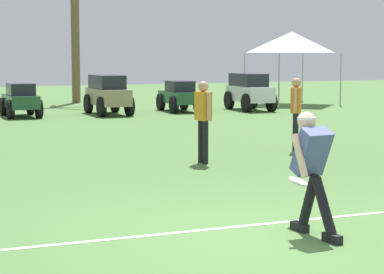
# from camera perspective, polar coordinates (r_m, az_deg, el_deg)

# --- Properties ---
(ground_plane) EXTENTS (80.00, 80.00, 0.00)m
(ground_plane) POSITION_cam_1_polar(r_m,az_deg,el_deg) (8.69, 4.95, -7.49)
(ground_plane) COLOR #4D783A
(field_line_paint) EXTENTS (25.11, 0.52, 0.01)m
(field_line_paint) POSITION_cam_1_polar(r_m,az_deg,el_deg) (9.09, 3.51, -6.82)
(field_line_paint) COLOR white
(field_line_paint) RESTS_ON ground_plane
(frisbee_thrower) EXTENTS (0.46, 1.12, 1.41)m
(frisbee_thrower) POSITION_cam_1_polar(r_m,az_deg,el_deg) (8.63, 9.11, -2.24)
(frisbee_thrower) COLOR black
(frisbee_thrower) RESTS_ON ground_plane
(frisbee_in_flight) EXTENTS (0.34, 0.34, 0.11)m
(frisbee_in_flight) POSITION_cam_1_polar(r_m,az_deg,el_deg) (9.23, 8.10, -3.38)
(frisbee_in_flight) COLOR white
(teammate_near_sideline) EXTENTS (0.23, 0.50, 1.56)m
(teammate_near_sideline) POSITION_cam_1_polar(r_m,az_deg,el_deg) (14.13, 0.86, 1.77)
(teammate_near_sideline) COLOR black
(teammate_near_sideline) RESTS_ON ground_plane
(teammate_midfield) EXTENTS (0.36, 0.44, 1.56)m
(teammate_midfield) POSITION_cam_1_polar(r_m,az_deg,el_deg) (16.02, 7.92, 2.26)
(teammate_midfield) COLOR black
(teammate_midfield) RESTS_ON ground_plane
(parked_car_slot_d) EXTENTS (1.13, 2.22, 1.10)m
(parked_car_slot_d) POSITION_cam_1_polar(r_m,az_deg,el_deg) (25.16, -12.93, 2.79)
(parked_car_slot_d) COLOR #235133
(parked_car_slot_d) RESTS_ON ground_plane
(parked_car_slot_e) EXTENTS (1.18, 2.42, 1.34)m
(parked_car_slot_e) POSITION_cam_1_polar(r_m,az_deg,el_deg) (25.63, -6.43, 3.33)
(parked_car_slot_e) COLOR #998466
(parked_car_slot_e) RESTS_ON ground_plane
(parked_car_slot_f) EXTENTS (1.23, 2.26, 1.10)m
(parked_car_slot_f) POSITION_cam_1_polar(r_m,az_deg,el_deg) (26.79, -0.98, 3.16)
(parked_car_slot_f) COLOR #235133
(parked_car_slot_f) RESTS_ON ground_plane
(parked_car_slot_g) EXTENTS (1.33, 2.47, 1.34)m
(parked_car_slot_g) POSITION_cam_1_polar(r_m,az_deg,el_deg) (27.49, 4.39, 3.56)
(parked_car_slot_g) COLOR silver
(parked_car_slot_g) RESTS_ON ground_plane
(palm_tree_left_of_centre) EXTENTS (3.29, 3.25, 6.69)m
(palm_tree_left_of_centre) POSITION_cam_1_polar(r_m,az_deg,el_deg) (31.91, -8.90, 9.50)
(palm_tree_left_of_centre) COLOR brown
(palm_tree_left_of_centre) RESTS_ON ground_plane
(event_tent) EXTENTS (2.97, 2.97, 2.94)m
(event_tent) POSITION_cam_1_polar(r_m,az_deg,el_deg) (30.72, 7.63, 7.17)
(event_tent) COLOR #B2B5BA
(event_tent) RESTS_ON ground_plane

